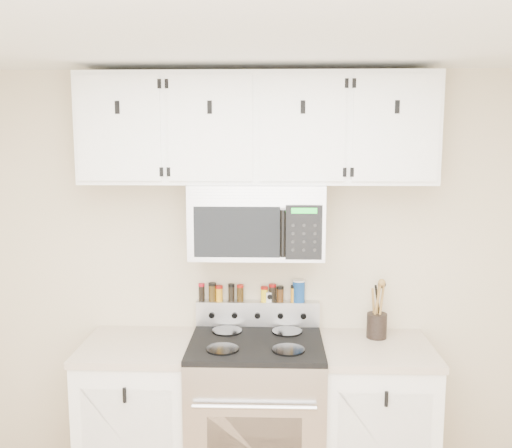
% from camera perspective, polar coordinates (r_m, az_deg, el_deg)
% --- Properties ---
extents(back_wall, '(3.50, 0.01, 2.50)m').
position_cam_1_polar(back_wall, '(3.54, 0.19, -5.25)').
color(back_wall, beige).
rests_on(back_wall, floor).
extents(range, '(0.76, 0.65, 1.10)m').
position_cam_1_polar(range, '(3.51, 0.03, -18.69)').
color(range, '#B7B7BA').
rests_on(range, floor).
extents(base_cabinet_left, '(0.64, 0.62, 0.92)m').
position_cam_1_polar(base_cabinet_left, '(3.63, -11.51, -18.38)').
color(base_cabinet_left, white).
rests_on(base_cabinet_left, floor).
extents(base_cabinet_right, '(0.64, 0.62, 0.92)m').
position_cam_1_polar(base_cabinet_right, '(3.59, 11.73, -18.69)').
color(base_cabinet_right, white).
rests_on(base_cabinet_right, floor).
extents(microwave, '(0.76, 0.44, 0.42)m').
position_cam_1_polar(microwave, '(3.29, 0.11, 0.40)').
color(microwave, '#9E9EA3').
rests_on(microwave, back_wall).
extents(upper_cabinets, '(2.00, 0.35, 0.62)m').
position_cam_1_polar(upper_cabinets, '(3.28, 0.11, 9.50)').
color(upper_cabinets, white).
rests_on(upper_cabinets, back_wall).
extents(utensil_crock, '(0.12, 0.12, 0.35)m').
position_cam_1_polar(utensil_crock, '(3.51, 11.99, -9.71)').
color(utensil_crock, black).
rests_on(utensil_crock, base_cabinet_right).
extents(kitchen_timer, '(0.06, 0.05, 0.06)m').
position_cam_1_polar(kitchen_timer, '(3.54, 1.39, -7.27)').
color(kitchen_timer, silver).
rests_on(kitchen_timer, range).
extents(salt_canister, '(0.08, 0.08, 0.14)m').
position_cam_1_polar(salt_canister, '(3.53, 4.29, -6.67)').
color(salt_canister, navy).
rests_on(salt_canister, range).
extents(spice_jar_0, '(0.04, 0.04, 0.11)m').
position_cam_1_polar(spice_jar_0, '(3.56, -5.46, -6.80)').
color(spice_jar_0, black).
rests_on(spice_jar_0, range).
extents(spice_jar_1, '(0.05, 0.05, 0.11)m').
position_cam_1_polar(spice_jar_1, '(3.55, -4.39, -6.78)').
color(spice_jar_1, '#3E2C0F').
rests_on(spice_jar_1, range).
extents(spice_jar_2, '(0.04, 0.04, 0.10)m').
position_cam_1_polar(spice_jar_2, '(3.55, -3.69, -6.93)').
color(spice_jar_2, orange).
rests_on(spice_jar_2, range).
extents(spice_jar_3, '(0.04, 0.04, 0.11)m').
position_cam_1_polar(spice_jar_3, '(3.54, -2.48, -6.86)').
color(spice_jar_3, black).
rests_on(spice_jar_3, range).
extents(spice_jar_4, '(0.04, 0.04, 0.10)m').
position_cam_1_polar(spice_jar_4, '(3.54, -1.59, -6.90)').
color(spice_jar_4, '#3A280E').
rests_on(spice_jar_4, range).
extents(spice_jar_5, '(0.04, 0.04, 0.09)m').
position_cam_1_polar(spice_jar_5, '(3.54, 0.84, -7.00)').
color(spice_jar_5, yellow).
rests_on(spice_jar_5, range).
extents(spice_jar_6, '(0.04, 0.04, 0.11)m').
position_cam_1_polar(spice_jar_6, '(3.53, 1.66, -6.88)').
color(spice_jar_6, black).
rests_on(spice_jar_6, range).
extents(spice_jar_7, '(0.04, 0.04, 0.10)m').
position_cam_1_polar(spice_jar_7, '(3.54, 2.42, -6.99)').
color(spice_jar_7, '#442810').
rests_on(spice_jar_7, range).
extents(spice_jar_8, '(0.04, 0.04, 0.10)m').
position_cam_1_polar(spice_jar_8, '(3.54, 3.80, -6.94)').
color(spice_jar_8, orange).
rests_on(spice_jar_8, range).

